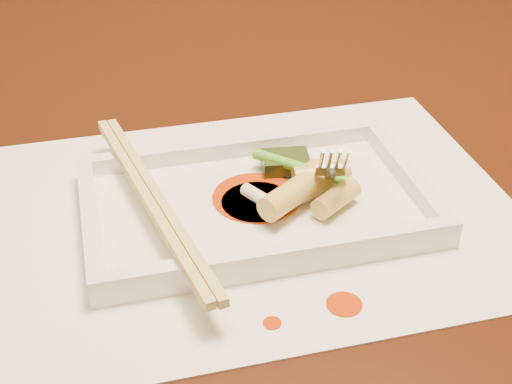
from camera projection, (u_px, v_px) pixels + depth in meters
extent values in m
cube|color=black|center=(146.00, 153.00, 0.66)|extent=(1.40, 0.90, 0.04)
cylinder|color=black|center=(479.00, 185.00, 1.30)|extent=(0.07, 0.07, 0.71)
cube|color=white|center=(256.00, 212.00, 0.55)|extent=(0.40, 0.30, 0.00)
cylinder|color=#BB3305|center=(344.00, 304.00, 0.46)|extent=(0.02, 0.02, 0.00)
cylinder|color=#BB3305|center=(272.00, 323.00, 0.45)|extent=(0.01, 0.01, 0.00)
cube|color=white|center=(256.00, 207.00, 0.55)|extent=(0.26, 0.16, 0.01)
cube|color=white|center=(234.00, 147.00, 0.60)|extent=(0.26, 0.01, 0.01)
cube|color=white|center=(283.00, 255.00, 0.48)|extent=(0.26, 0.01, 0.01)
cube|color=white|center=(90.00, 219.00, 0.52)|extent=(0.01, 0.14, 0.01)
cube|color=white|center=(407.00, 174.00, 0.57)|extent=(0.01, 0.14, 0.01)
cube|color=black|center=(286.00, 162.00, 0.58)|extent=(0.04, 0.03, 0.01)
cylinder|color=#EAEACC|center=(263.00, 200.00, 0.53)|extent=(0.03, 0.04, 0.01)
cylinder|color=#3F9E19|center=(301.00, 168.00, 0.56)|extent=(0.07, 0.07, 0.01)
cube|color=#CEBF67|center=(147.00, 199.00, 0.52)|extent=(0.05, 0.25, 0.01)
cube|color=#CEBF67|center=(158.00, 198.00, 0.52)|extent=(0.05, 0.25, 0.01)
cylinder|color=#BB3305|center=(256.00, 197.00, 0.55)|extent=(0.07, 0.07, 0.00)
cylinder|color=#BB3305|center=(257.00, 202.00, 0.54)|extent=(0.06, 0.06, 0.00)
cylinder|color=#DDCB67|center=(318.00, 176.00, 0.56)|extent=(0.04, 0.02, 0.02)
cylinder|color=#DDCB67|center=(336.00, 198.00, 0.53)|extent=(0.04, 0.04, 0.02)
cylinder|color=#DDCB67|center=(287.00, 197.00, 0.52)|extent=(0.05, 0.04, 0.02)
cylinder|color=#DDCB67|center=(306.00, 181.00, 0.55)|extent=(0.04, 0.04, 0.02)
cylinder|color=#DDCB67|center=(321.00, 181.00, 0.55)|extent=(0.05, 0.04, 0.02)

